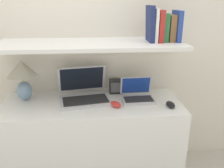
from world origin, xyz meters
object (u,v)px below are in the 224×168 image
(router_box, at_px, (116,86))
(book_white, at_px, (154,25))
(book_brown, at_px, (171,28))
(book_green, at_px, (164,28))
(computer_mouse, at_px, (116,104))
(book_navy, at_px, (150,24))
(table_lamp, at_px, (22,74))
(laptop_small, at_px, (137,95))
(second_mouse, at_px, (171,104))
(book_red, at_px, (159,26))
(book_blue, at_px, (177,26))
(laptop_large, at_px, (84,93))

(router_box, xyz_separation_m, book_white, (0.27, -0.12, 0.51))
(router_box, relative_size, book_brown, 0.63)
(book_green, relative_size, book_white, 0.86)
(computer_mouse, xyz_separation_m, book_navy, (0.26, 0.15, 0.57))
(book_green, height_order, book_white, book_white)
(table_lamp, height_order, book_white, book_white)
(book_white, relative_size, book_navy, 0.92)
(book_navy, bearing_deg, table_lamp, 177.74)
(laptop_small, relative_size, second_mouse, 2.42)
(table_lamp, bearing_deg, second_mouse, -11.33)
(computer_mouse, relative_size, book_navy, 0.48)
(book_brown, bearing_deg, book_red, 180.00)
(router_box, height_order, book_navy, book_navy)
(laptop_small, distance_m, book_brown, 0.57)
(computer_mouse, distance_m, book_green, 0.67)
(book_white, bearing_deg, book_blue, 0.00)
(book_brown, distance_m, book_green, 0.05)
(laptop_large, relative_size, book_green, 2.17)
(laptop_large, relative_size, book_blue, 1.97)
(book_blue, distance_m, book_red, 0.13)
(computer_mouse, bearing_deg, router_box, 84.53)
(laptop_small, relative_size, book_blue, 1.16)
(second_mouse, xyz_separation_m, book_navy, (-0.14, 0.18, 0.57))
(book_brown, bearing_deg, book_blue, 0.00)
(book_red, bearing_deg, book_navy, 180.00)
(laptop_small, relative_size, computer_mouse, 2.07)
(book_white, bearing_deg, book_red, 0.00)
(book_brown, xyz_separation_m, book_navy, (-0.16, 0.00, 0.03))
(laptop_large, distance_m, book_red, 0.77)
(laptop_large, relative_size, book_brown, 2.29)
(laptop_small, bearing_deg, laptop_large, 174.45)
(book_blue, bearing_deg, book_red, 180.00)
(router_box, xyz_separation_m, book_red, (0.31, -0.12, 0.51))
(book_brown, bearing_deg, computer_mouse, -160.86)
(second_mouse, relative_size, book_green, 0.52)
(laptop_small, distance_m, book_blue, 0.60)
(laptop_large, xyz_separation_m, book_navy, (0.50, -0.01, 0.53))
(table_lamp, bearing_deg, book_white, -2.18)
(book_brown, bearing_deg, table_lamp, 178.06)
(second_mouse, height_order, book_white, book_white)
(second_mouse, relative_size, book_navy, 0.41)
(laptop_small, height_order, second_mouse, laptop_small)
(laptop_small, xyz_separation_m, book_blue, (0.28, 0.03, 0.53))
(computer_mouse, bearing_deg, book_green, 21.45)
(laptop_large, relative_size, second_mouse, 4.14)
(laptop_small, relative_size, book_navy, 1.00)
(laptop_small, height_order, book_green, book_green)
(router_box, xyz_separation_m, book_blue, (0.44, -0.12, 0.51))
(laptop_large, relative_size, book_navy, 1.70)
(book_green, bearing_deg, book_white, 180.00)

